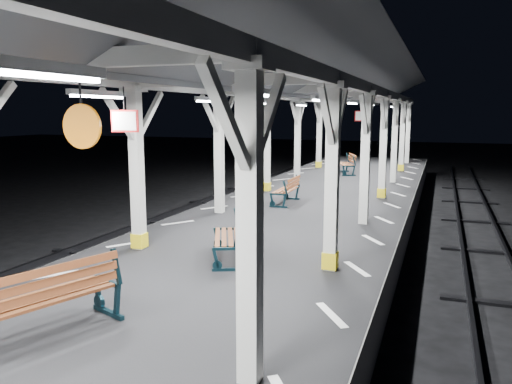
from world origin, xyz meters
The scene contains 9 objects.
ground centered at (0.00, 0.00, 0.00)m, with size 120.00×120.00×0.00m, color black.
platform centered at (0.00, 0.00, 0.50)m, with size 6.00×50.00×1.00m, color black.
hazard_stripes_left centered at (-2.45, 0.00, 1.00)m, with size 1.00×48.00×0.01m, color silver.
hazard_stripes_right centered at (2.45, 0.00, 1.00)m, with size 1.00×48.00×0.01m, color silver.
canopy centered at (0.00, -0.01, 4.56)m, with size 5.40×49.00×4.65m.
bench_near centered at (-0.70, -1.95, 1.54)m, with size 1.28×1.98×1.01m.
bench_mid centered at (0.08, 2.02, 1.46)m, with size 1.18×1.69×0.86m.
bench_far centered at (-0.60, 8.01, 1.44)m, with size 0.61×1.54×0.83m.
bench_extra centered at (-0.20, 16.12, 1.48)m, with size 1.15×1.77×0.90m.
Camera 1 is at (3.76, -6.56, 3.81)m, focal length 35.00 mm.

